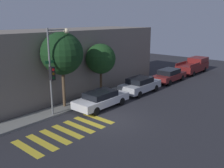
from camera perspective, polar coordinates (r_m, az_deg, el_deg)
ground_plane at (r=16.68m, az=-0.57°, el=-8.32°), size 60.00×60.00×0.00m
sidewalk at (r=19.36m, az=-9.55°, el=-4.98°), size 26.00×1.61×0.14m
building_row at (r=21.99m, az=-16.93°, el=4.31°), size 26.00×6.00×5.59m
crosswalk at (r=15.38m, az=-10.16°, el=-10.63°), size 5.81×2.60×0.00m
traffic_light_pole at (r=16.97m, az=-12.99°, el=4.77°), size 2.04×0.56×5.97m
sedan_near_corner at (r=18.77m, az=-2.47°, el=-3.42°), size 4.57×1.78×1.29m
sedan_middle at (r=22.61m, az=6.44°, el=-0.20°), size 4.30×1.84×1.43m
sedan_far_end at (r=27.15m, az=12.95°, el=1.99°), size 4.58×1.80×1.38m
pickup_truck at (r=32.72m, az=18.18°, el=4.04°), size 5.64×1.98×1.76m
tree_near_corner at (r=18.31m, az=-11.36°, el=6.83°), size 3.07×3.07×5.65m
tree_midblock at (r=21.12m, az=-2.60°, el=5.76°), size 2.54×2.54×4.53m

